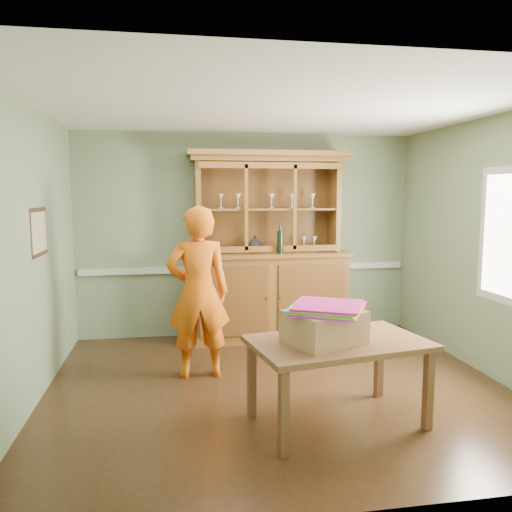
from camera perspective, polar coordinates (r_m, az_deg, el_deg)
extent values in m
plane|color=#412714|center=(5.12, 2.49, -14.74)|extent=(4.50, 4.50, 0.00)
plane|color=white|center=(4.82, 2.67, 16.59)|extent=(4.50, 4.50, 0.00)
plane|color=gray|center=(6.74, -1.02, 2.40)|extent=(4.50, 0.00, 4.50)
plane|color=gray|center=(4.84, -24.44, -0.13)|extent=(0.00, 4.00, 4.00)
plane|color=gray|center=(5.70, 25.27, 0.84)|extent=(0.00, 4.00, 4.00)
plane|color=gray|center=(2.89, 11.01, -4.17)|extent=(4.50, 0.00, 4.50)
cube|color=silver|center=(6.77, -0.98, -1.42)|extent=(4.41, 0.05, 0.08)
cube|color=#362415|center=(5.11, -23.49, 2.52)|extent=(0.03, 0.60, 0.46)
cube|color=#BEAD8B|center=(5.11, -23.42, 2.53)|extent=(0.01, 0.52, 0.38)
cube|color=silver|center=(5.43, 26.98, 2.05)|extent=(0.03, 0.96, 1.36)
cube|color=white|center=(5.43, 26.93, 2.05)|extent=(0.01, 0.80, 1.20)
cube|color=brown|center=(6.60, 1.44, -4.69)|extent=(1.99, 0.61, 1.11)
cube|color=brown|center=(6.50, 1.47, 0.26)|extent=(2.06, 0.68, 0.04)
cube|color=brown|center=(6.75, 1.00, 5.66)|extent=(1.88, 0.04, 1.16)
cube|color=brown|center=(6.45, -6.68, 5.54)|extent=(0.07, 0.42, 1.16)
cube|color=brown|center=(6.79, 8.90, 5.59)|extent=(0.07, 0.42, 1.16)
cube|color=brown|center=(6.57, 1.33, 10.99)|extent=(1.99, 0.49, 0.07)
cube|color=brown|center=(6.55, 1.37, 11.58)|extent=(2.08, 0.53, 0.07)
cube|color=brown|center=(6.56, 1.31, 5.38)|extent=(1.75, 0.37, 0.03)
imported|color=#B2B2B7|center=(6.56, -0.12, 1.45)|extent=(0.20, 0.20, 0.21)
imported|color=gold|center=(6.52, -3.01, 0.73)|extent=(0.24, 0.24, 0.06)
cylinder|color=black|center=(6.32, 2.79, 1.88)|extent=(0.08, 0.08, 0.35)
cube|color=brown|center=(4.22, 9.40, -9.78)|extent=(1.55, 1.09, 0.05)
cube|color=brown|center=(3.79, 3.17, -17.48)|extent=(0.08, 0.08, 0.66)
cube|color=brown|center=(4.39, -0.50, -13.91)|extent=(0.08, 0.08, 0.66)
cube|color=brown|center=(4.40, 19.08, -14.25)|extent=(0.08, 0.08, 0.66)
cube|color=brown|center=(4.93, 13.88, -11.72)|extent=(0.08, 0.08, 0.66)
cube|color=#A57A55|center=(4.08, 7.79, -8.04)|extent=(0.71, 0.65, 0.27)
cube|color=#9C21DD|center=(4.03, 8.15, -6.24)|extent=(0.69, 0.69, 0.01)
cube|color=yellow|center=(4.02, 8.15, -6.12)|extent=(0.69, 0.69, 0.01)
cube|color=#4DD13D|center=(4.02, 8.15, -5.99)|extent=(0.69, 0.69, 0.01)
cube|color=#31EAE0|center=(4.02, 8.16, -5.87)|extent=(0.69, 0.69, 0.01)
cube|color=#E76D7F|center=(4.02, 8.16, -5.74)|extent=(0.69, 0.69, 0.01)
cube|color=#DD2157|center=(4.02, 8.16, -5.62)|extent=(0.69, 0.69, 0.01)
cube|color=#C71E7F|center=(4.01, 8.16, -5.49)|extent=(0.69, 0.69, 0.01)
imported|color=orange|center=(5.20, -6.62, -4.15)|extent=(0.66, 0.44, 1.79)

